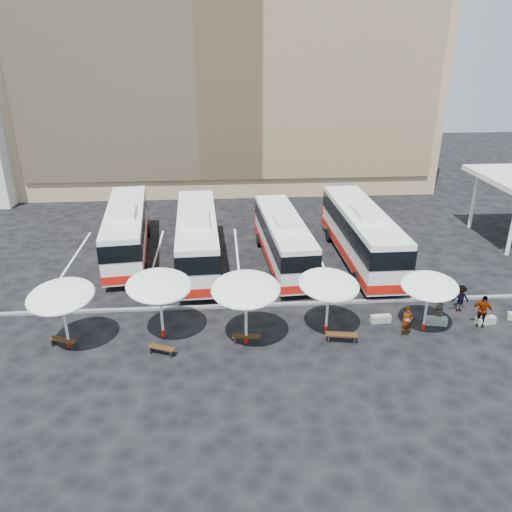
{
  "coord_description": "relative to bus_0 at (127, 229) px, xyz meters",
  "views": [
    {
      "loc": [
        -1.09,
        -25.66,
        14.56
      ],
      "look_at": [
        1.0,
        3.0,
        2.2
      ],
      "focal_mm": 35.0,
      "sensor_mm": 36.0,
      "label": 1
    }
  ],
  "objects": [
    {
      "name": "sunshade_1",
      "position": [
        3.62,
        -11.46,
        1.0
      ],
      "size": [
        4.52,
        4.54,
        3.56
      ],
      "rotation": [
        0.0,
        0.0,
        0.43
      ],
      "color": "white",
      "rests_on": "ground"
    },
    {
      "name": "bay_lines",
      "position": [
        8.01,
        -1.04,
        -2.02
      ],
      "size": [
        24.15,
        12.0,
        0.01
      ],
      "color": "white",
      "rests_on": "ground"
    },
    {
      "name": "wood_bench_0",
      "position": [
        -1.42,
        -12.14,
        -1.67
      ],
      "size": [
        1.55,
        0.93,
        0.46
      ],
      "rotation": [
        0.0,
        0.0,
        -0.38
      ],
      "color": "#331C0B",
      "rests_on": "ground"
    },
    {
      "name": "sunshade_2",
      "position": [
        8.03,
        -12.4,
        1.11
      ],
      "size": [
        3.97,
        4.01,
        3.69
      ],
      "rotation": [
        0.0,
        0.0,
        -0.13
      ],
      "color": "white",
      "rests_on": "ground"
    },
    {
      "name": "wood_bench_1",
      "position": [
        3.71,
        -13.19,
        -1.69
      ],
      "size": [
        1.46,
        0.89,
        0.44
      ],
      "rotation": [
        0.0,
        0.0,
        -0.39
      ],
      "color": "#331C0B",
      "rests_on": "ground"
    },
    {
      "name": "conc_bench_1",
      "position": [
        18.71,
        -11.34,
        -1.8
      ],
      "size": [
        1.24,
        0.6,
        0.45
      ],
      "primitive_type": "cube",
      "rotation": [
        0.0,
        0.0,
        -0.18
      ],
      "color": "gray",
      "rests_on": "ground"
    },
    {
      "name": "conc_bench_2",
      "position": [
        21.52,
        -11.49,
        -1.82
      ],
      "size": [
        1.16,
        0.54,
        0.42
      ],
      "primitive_type": "cube",
      "rotation": [
        0.0,
        0.0,
        0.16
      ],
      "color": "gray",
      "rests_on": "ground"
    },
    {
      "name": "passenger_0",
      "position": [
        16.61,
        -12.36,
        -1.14
      ],
      "size": [
        0.72,
        0.55,
        1.76
      ],
      "primitive_type": "imported",
      "rotation": [
        0.0,
        0.0,
        0.23
      ],
      "color": "black",
      "rests_on": "ground"
    },
    {
      "name": "ground",
      "position": [
        8.01,
        -9.04,
        -2.02
      ],
      "size": [
        120.0,
        120.0,
        0.0
      ],
      "primitive_type": "plane",
      "color": "black",
      "rests_on": "ground"
    },
    {
      "name": "sandstone_building",
      "position": [
        8.01,
        22.83,
        10.6
      ],
      "size": [
        42.0,
        18.25,
        29.6
      ],
      "color": "tan",
      "rests_on": "ground"
    },
    {
      "name": "wood_bench_2",
      "position": [
        8.04,
        -12.45,
        -1.68
      ],
      "size": [
        1.5,
        0.53,
        0.45
      ],
      "rotation": [
        0.0,
        0.0,
        -0.09
      ],
      "color": "#331C0B",
      "rests_on": "ground"
    },
    {
      "name": "bus_2",
      "position": [
        11.2,
        -2.33,
        -0.12
      ],
      "size": [
        3.24,
        11.88,
        3.73
      ],
      "rotation": [
        0.0,
        0.0,
        0.06
      ],
      "color": "white",
      "rests_on": "ground"
    },
    {
      "name": "curb_divider",
      "position": [
        8.01,
        -8.54,
        -1.95
      ],
      "size": [
        34.0,
        0.25,
        0.15
      ],
      "primitive_type": "cube",
      "color": "black",
      "rests_on": "ground"
    },
    {
      "name": "passenger_2",
      "position": [
        21.1,
        -11.66,
        -1.08
      ],
      "size": [
        1.19,
        0.9,
        1.88
      ],
      "primitive_type": "imported",
      "rotation": [
        0.0,
        0.0,
        -0.46
      ],
      "color": "black",
      "rests_on": "ground"
    },
    {
      "name": "sunshade_4",
      "position": [
        17.82,
        -11.82,
        0.64
      ],
      "size": [
        3.93,
        3.95,
        3.14
      ],
      "rotation": [
        0.0,
        0.0,
        -0.4
      ],
      "color": "white",
      "rests_on": "ground"
    },
    {
      "name": "bus_0",
      "position": [
        0.0,
        0.0,
        0.0
      ],
      "size": [
        3.92,
        12.69,
        3.96
      ],
      "rotation": [
        0.0,
        0.0,
        0.1
      ],
      "color": "white",
      "rests_on": "ground"
    },
    {
      "name": "sunshade_0",
      "position": [
        -1.15,
        -12.15,
        0.94
      ],
      "size": [
        3.8,
        3.84,
        3.49
      ],
      "rotation": [
        0.0,
        0.0,
        -0.15
      ],
      "color": "white",
      "rests_on": "ground"
    },
    {
      "name": "passenger_1",
      "position": [
        18.88,
        -11.05,
        -1.15
      ],
      "size": [
        1.01,
        0.9,
        1.74
      ],
      "primitive_type": "imported",
      "rotation": [
        0.0,
        0.0,
        2.81
      ],
      "color": "black",
      "rests_on": "ground"
    },
    {
      "name": "bus_1",
      "position": [
        5.2,
        -2.05,
        0.04
      ],
      "size": [
        3.38,
        12.82,
        4.04
      ],
      "rotation": [
        0.0,
        0.0,
        0.04
      ],
      "color": "white",
      "rests_on": "ground"
    },
    {
      "name": "wood_bench_3",
      "position": [
        13.02,
        -12.75,
        -1.63
      ],
      "size": [
        1.71,
        0.71,
        0.51
      ],
      "rotation": [
        0.0,
        0.0,
        -0.17
      ],
      "color": "#331C0B",
      "rests_on": "ground"
    },
    {
      "name": "bus_3",
      "position": [
        16.77,
        -2.19,
        0.12
      ],
      "size": [
        3.2,
        13.23,
        4.19
      ],
      "rotation": [
        0.0,
        0.0,
        0.01
      ],
      "color": "white",
      "rests_on": "ground"
    },
    {
      "name": "passenger_3",
      "position": [
        20.68,
        -9.93,
        -1.21
      ],
      "size": [
        1.09,
        0.66,
        1.64
      ],
      "primitive_type": "imported",
      "rotation": [
        0.0,
        0.0,
        3.09
      ],
      "color": "black",
      "rests_on": "ground"
    },
    {
      "name": "sunshade_3",
      "position": [
        12.43,
        -11.68,
        0.85
      ],
      "size": [
        4.02,
        4.05,
        3.39
      ],
      "rotation": [
        0.0,
        0.0,
        0.28
      ],
      "color": "white",
      "rests_on": "ground"
    },
    {
      "name": "conc_bench_0",
      "position": [
        15.71,
        -10.88,
        -1.81
      ],
      "size": [
        1.15,
        0.44,
        0.43
      ],
      "primitive_type": "cube",
      "rotation": [
        0.0,
        0.0,
        0.05
      ],
      "color": "gray",
      "rests_on": "ground"
    }
  ]
}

